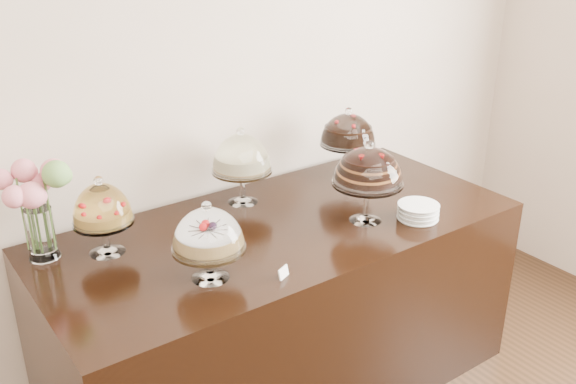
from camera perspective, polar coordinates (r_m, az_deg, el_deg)
wall_back at (r=3.03m, az=-11.69°, el=9.61°), size 5.00×0.04×3.00m
display_counter at (r=3.16m, az=-0.54°, el=-10.23°), size 2.20×1.00×0.90m
cake_stand_sugar_sponge at (r=2.45m, az=-7.12°, el=-3.68°), size 0.29×0.29×0.33m
cake_stand_choco_layer at (r=2.89m, az=7.14°, el=2.07°), size 0.32×0.32×0.39m
cake_stand_cheesecake at (r=3.08m, az=-4.15°, el=3.16°), size 0.29×0.29×0.38m
cake_stand_dark_choco at (r=3.36m, az=5.35°, el=5.30°), size 0.29×0.29×0.39m
cake_stand_fruit_tart at (r=2.72m, az=-16.21°, el=-1.36°), size 0.25×0.25×0.34m
flower_vase at (r=2.72m, az=-21.40°, el=-0.38°), size 0.29×0.24×0.43m
plate_stack at (r=3.03m, az=11.49°, el=-1.72°), size 0.19×0.19×0.07m
price_card_left at (r=2.51m, az=-0.41°, el=-7.17°), size 0.06×0.04×0.04m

